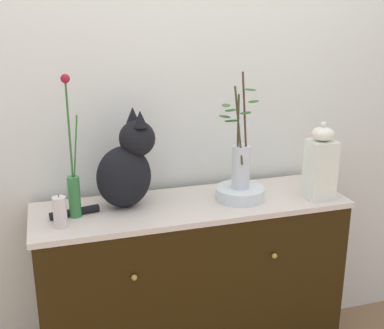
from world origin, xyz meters
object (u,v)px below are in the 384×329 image
sideboard (192,292)px  vase_glass_clear (240,161)px  vase_slim_green (73,183)px  candle_pillar (60,212)px  cat_sitting (127,167)px  bowl_porcelain (240,193)px  jar_lidded_porcelain (321,164)px

sideboard → vase_glass_clear: size_ratio=2.69×
vase_slim_green → candle_pillar: size_ratio=4.27×
candle_pillar → cat_sitting: bearing=25.7°
bowl_porcelain → cat_sitting: bearing=172.1°
sideboard → vase_glass_clear: (0.22, -0.02, 0.64)m
cat_sitting → bowl_porcelain: bearing=-7.9°
cat_sitting → vase_glass_clear: (0.50, -0.07, 0.00)m
cat_sitting → vase_slim_green: vase_slim_green is taller
sideboard → vase_slim_green: 0.79m
sideboard → vase_glass_clear: bearing=-4.8°
cat_sitting → vase_glass_clear: size_ratio=0.89×
bowl_porcelain → candle_pillar: candle_pillar is taller
vase_slim_green → candle_pillar: vase_slim_green is taller
vase_glass_clear → cat_sitting: bearing=171.9°
sideboard → bowl_porcelain: 0.53m
jar_lidded_porcelain → vase_glass_clear: bearing=165.2°
jar_lidded_porcelain → vase_slim_green: bearing=174.3°
bowl_porcelain → sideboard: bearing=175.7°
sideboard → jar_lidded_porcelain: bearing=-11.0°
cat_sitting → candle_pillar: 0.35m
vase_glass_clear → candle_pillar: 0.80m
sideboard → candle_pillar: (-0.57, -0.09, 0.52)m
sideboard → vase_glass_clear: vase_glass_clear is taller
cat_sitting → candle_pillar: (-0.29, -0.14, -0.12)m
cat_sitting → sideboard: bearing=-10.7°
cat_sitting → vase_slim_green: 0.24m
jar_lidded_porcelain → candle_pillar: bearing=178.9°
sideboard → vase_slim_green: bearing=-179.6°
sideboard → candle_pillar: bearing=-171.1°
vase_slim_green → sideboard: bearing=0.4°
bowl_porcelain → vase_glass_clear: (-0.00, -0.00, 0.16)m
cat_sitting → vase_glass_clear: 0.50m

